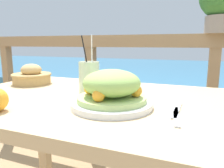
# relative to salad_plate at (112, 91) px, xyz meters

# --- Properties ---
(patio_table) EXTENTS (1.26, 0.78, 0.70)m
(patio_table) POSITION_rel_salad_plate_xyz_m (-0.10, 0.10, -0.14)
(patio_table) COLOR tan
(patio_table) RESTS_ON ground_plane
(railing_fence) EXTENTS (2.80, 0.08, 0.98)m
(railing_fence) POSITION_rel_salad_plate_xyz_m (-0.10, 0.91, -0.05)
(railing_fence) COLOR #937551
(railing_fence) RESTS_ON ground_plane
(sea_backdrop) EXTENTS (12.00, 4.00, 0.48)m
(sea_backdrop) POSITION_rel_salad_plate_xyz_m (-0.10, 3.41, -0.52)
(sea_backdrop) COLOR teal
(sea_backdrop) RESTS_ON ground_plane
(salad_plate) EXTENTS (0.28, 0.28, 0.13)m
(salad_plate) POSITION_rel_salad_plate_xyz_m (0.00, 0.00, 0.00)
(salad_plate) COLOR white
(salad_plate) RESTS_ON patio_table
(drink_glass) EXTENTS (0.09, 0.09, 0.25)m
(drink_glass) POSITION_rel_salad_plate_xyz_m (-0.17, 0.16, 0.01)
(drink_glass) COLOR beige
(drink_glass) RESTS_ON patio_table
(bread_basket) EXTENTS (0.21, 0.21, 0.11)m
(bread_basket) POSITION_rel_salad_plate_xyz_m (-0.56, 0.24, -0.01)
(bread_basket) COLOR tan
(bread_basket) RESTS_ON patio_table
(fork) EXTENTS (0.04, 0.18, 0.00)m
(fork) POSITION_rel_salad_plate_xyz_m (0.22, -0.02, -0.05)
(fork) COLOR silver
(fork) RESTS_ON patio_table
(knife) EXTENTS (0.02, 0.18, 0.00)m
(knife) POSITION_rel_salad_plate_xyz_m (0.21, 0.04, -0.05)
(knife) COLOR silver
(knife) RESTS_ON patio_table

